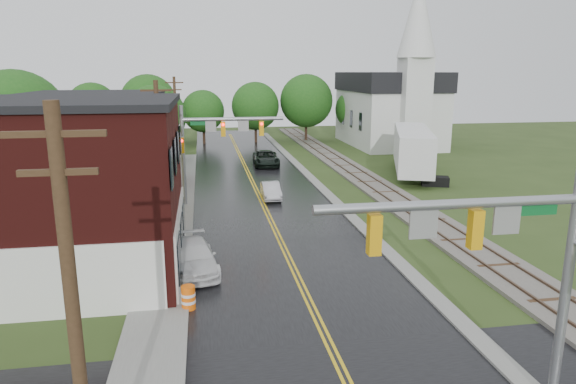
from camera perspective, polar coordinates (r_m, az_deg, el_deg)
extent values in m
cube|color=black|center=(41.08, -3.38, -0.13)|extent=(10.00, 90.00, 0.02)
cube|color=gray|center=(46.74, 2.55, 1.52)|extent=(0.80, 70.00, 0.12)
cube|color=gray|center=(36.08, -12.36, -2.32)|extent=(2.40, 50.00, 0.12)
cube|color=#43100E|center=(26.69, -27.41, -0.14)|extent=(14.00, 10.00, 8.00)
cube|color=silver|center=(26.04, -11.86, -4.91)|extent=(0.10, 9.50, 3.00)
cube|color=black|center=(26.15, -28.38, 8.75)|extent=(14.30, 10.30, 0.30)
cube|color=tan|center=(36.94, -20.00, 2.64)|extent=(8.00, 7.00, 6.40)
cube|color=#3F0F0C|center=(45.71, -16.70, 3.51)|extent=(7.00, 6.00, 4.40)
cube|color=silver|center=(69.38, 11.07, 8.05)|extent=(10.00, 16.00, 7.00)
cube|color=black|center=(69.13, 11.24, 11.93)|extent=(10.40, 16.40, 2.40)
cube|color=silver|center=(61.81, 13.75, 9.18)|extent=(3.20, 3.20, 11.00)
cone|color=silver|center=(61.98, 14.28, 18.43)|extent=(4.40, 4.40, 9.00)
cube|color=#59544C|center=(47.87, 7.95, 1.81)|extent=(3.20, 80.00, 0.20)
cube|color=#4C3828|center=(47.64, 7.13, 1.95)|extent=(0.10, 80.00, 0.12)
cube|color=#4C3828|center=(48.06, 8.77, 2.00)|extent=(0.10, 80.00, 0.12)
cylinder|color=gray|center=(16.38, 28.49, -9.52)|extent=(0.28, 0.28, 7.20)
cylinder|color=gray|center=(13.68, 17.69, -1.31)|extent=(7.20, 0.26, 0.26)
cube|color=orange|center=(14.20, 20.09, -3.91)|extent=(0.32, 0.30, 1.05)
cube|color=orange|center=(13.09, 9.56, -4.69)|extent=(0.32, 0.30, 1.05)
cube|color=gray|center=(14.58, 23.12, -2.91)|extent=(0.75, 0.06, 0.75)
cube|color=gray|center=(13.50, 14.82, -3.51)|extent=(0.75, 0.06, 0.75)
cube|color=#0C5926|center=(14.92, 25.54, -1.81)|extent=(1.40, 0.04, 0.30)
cylinder|color=gray|center=(37.25, -11.57, 3.88)|extent=(0.28, 0.28, 7.20)
cylinder|color=gray|center=(36.96, -6.12, 8.07)|extent=(7.20, 0.26, 0.26)
cube|color=orange|center=(37.00, -7.22, 6.95)|extent=(0.32, 0.30, 1.05)
cube|color=orange|center=(37.20, -2.97, 7.07)|extent=(0.32, 0.30, 1.05)
cube|color=gray|center=(36.95, -8.58, 7.22)|extent=(0.75, 0.06, 0.75)
cube|color=gray|center=(37.06, -4.98, 7.33)|extent=(0.75, 0.06, 0.75)
cube|color=#0C5926|center=(36.92, -9.72, 7.56)|extent=(1.40, 0.04, 0.30)
sphere|color=#FF0C0C|center=(36.78, -7.22, 7.43)|extent=(0.20, 0.20, 0.20)
cylinder|color=#382616|center=(11.26, -22.59, -14.14)|extent=(0.28, 0.28, 9.00)
cube|color=#382616|center=(10.16, -24.54, 5.90)|extent=(1.80, 0.12, 0.12)
cube|color=#382616|center=(10.26, -24.16, 2.02)|extent=(1.40, 0.12, 0.12)
cylinder|color=#382616|center=(32.25, -14.06, 3.95)|extent=(0.28, 0.28, 9.00)
cube|color=#382616|center=(31.88, -14.46, 10.88)|extent=(1.80, 0.12, 0.12)
cube|color=#382616|center=(31.91, -14.38, 9.63)|extent=(1.40, 0.12, 0.12)
cylinder|color=#382616|center=(54.05, -12.33, 7.65)|extent=(0.28, 0.28, 9.00)
cube|color=#382616|center=(53.83, -12.53, 11.78)|extent=(1.80, 0.12, 0.12)
cube|color=#382616|center=(53.85, -12.50, 11.04)|extent=(1.40, 0.12, 0.12)
cylinder|color=black|center=(44.66, -27.35, 1.72)|extent=(0.36, 0.36, 3.42)
sphere|color=#1B4C15|center=(44.13, -27.92, 7.05)|extent=(7.60, 7.60, 7.60)
sphere|color=#1B4C15|center=(43.62, -27.24, 6.18)|extent=(5.32, 5.32, 5.32)
cylinder|color=black|center=(51.36, -20.41, 3.30)|extent=(0.36, 0.36, 2.70)
sphere|color=#1B4C15|center=(50.94, -20.71, 6.95)|extent=(6.00, 6.00, 6.00)
sphere|color=#1B4C15|center=(50.49, -20.07, 6.35)|extent=(4.20, 4.20, 4.20)
cylinder|color=black|center=(56.54, -14.32, 4.65)|extent=(0.36, 0.36, 2.88)
sphere|color=#1B4C15|center=(56.14, -14.52, 8.20)|extent=(6.40, 6.40, 6.40)
sphere|color=#1B4C15|center=(55.75, -13.90, 7.63)|extent=(4.48, 4.48, 4.48)
imported|color=black|center=(52.88, -2.46, 3.74)|extent=(2.78, 5.59, 1.52)
imported|color=#BAB9BF|center=(39.11, -1.92, 0.14)|extent=(1.38, 3.79, 1.24)
imported|color=silver|center=(25.46, -10.37, -7.16)|extent=(2.62, 5.08, 1.41)
cube|color=black|center=(45.36, 16.02, 1.17)|extent=(2.51, 1.87, 0.80)
cylinder|color=gray|center=(53.11, 12.08, 3.10)|extent=(0.16, 0.16, 0.80)
cube|color=silver|center=(49.64, 13.64, 4.81)|extent=(7.37, 13.99, 3.45)
cylinder|color=#F55E0A|center=(21.72, -11.01, -11.46)|extent=(0.61, 0.61, 1.01)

